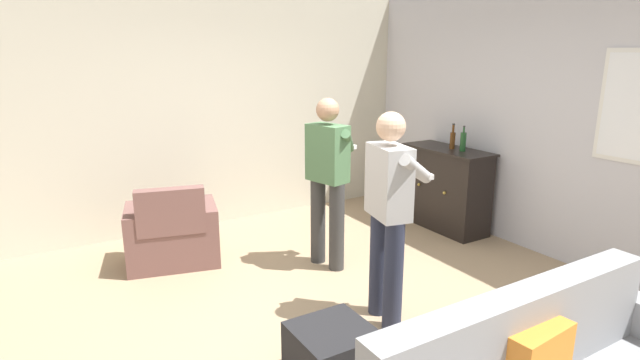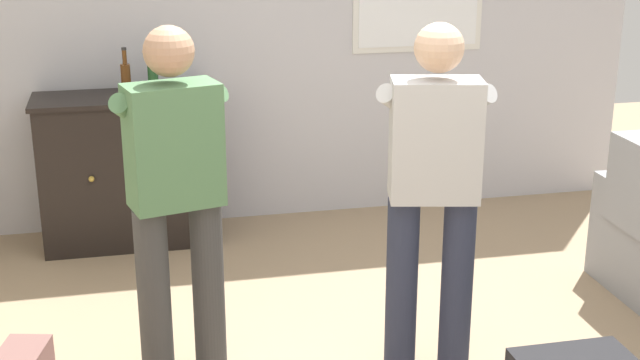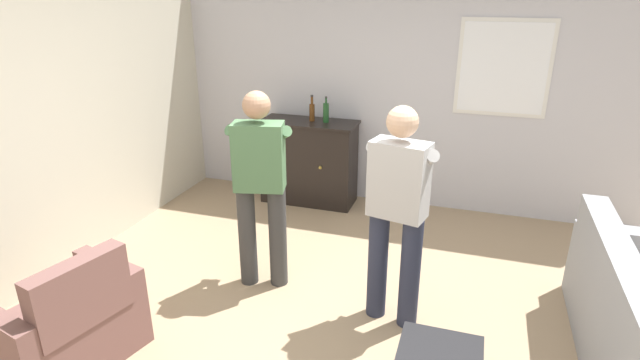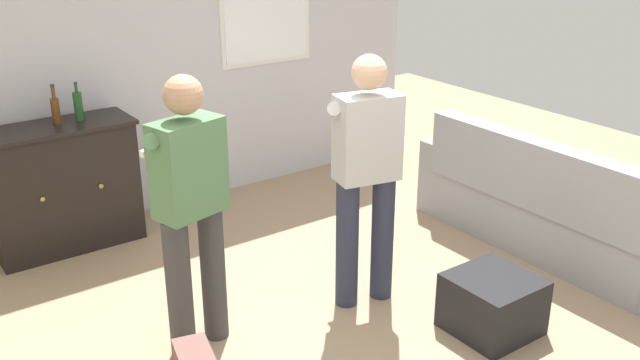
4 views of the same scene
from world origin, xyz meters
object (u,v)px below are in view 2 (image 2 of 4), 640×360
bottle_wine_green (153,76)px  bottle_liquor_amber (126,77)px  sideboard_cabinet (127,170)px  person_standing_right (433,186)px  person_standing_left (176,192)px

bottle_wine_green → bottle_liquor_amber: size_ratio=0.98×
sideboard_cabinet → person_standing_right: size_ratio=0.67×
person_standing_left → person_standing_right: same height
bottle_wine_green → person_standing_left: bearing=-89.5°
bottle_wine_green → person_standing_left: 1.84m
sideboard_cabinet → bottle_wine_green: (0.20, 0.03, 0.60)m
sideboard_cabinet → bottle_liquor_amber: bottle_liquor_amber is taller
person_standing_left → bottle_wine_green: bearing=90.5°
bottle_liquor_amber → person_standing_right: 2.41m
bottle_liquor_amber → person_standing_right: (1.33, -2.00, -0.16)m
bottle_wine_green → person_standing_right: bearing=-59.7°
bottle_wine_green → sideboard_cabinet: bearing=-172.6°
sideboard_cabinet → person_standing_left: person_standing_left is taller
bottle_liquor_amber → person_standing_right: bearing=-56.3°
bottle_liquor_amber → sideboard_cabinet: bearing=-137.1°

